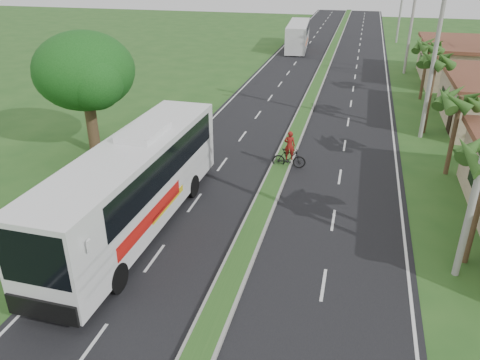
# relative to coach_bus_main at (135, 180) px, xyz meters

# --- Properties ---
(ground) EXTENTS (180.00, 180.00, 0.00)m
(ground) POSITION_rel_coach_bus_main_xyz_m (5.20, -2.15, -2.42)
(ground) COLOR #26521E
(ground) RESTS_ON ground
(road_asphalt) EXTENTS (14.00, 160.00, 0.02)m
(road_asphalt) POSITION_rel_coach_bus_main_xyz_m (5.20, 17.85, -2.41)
(road_asphalt) COLOR black
(road_asphalt) RESTS_ON ground
(median_strip) EXTENTS (1.20, 160.00, 0.18)m
(median_strip) POSITION_rel_coach_bus_main_xyz_m (5.20, 17.85, -2.32)
(median_strip) COLOR gray
(median_strip) RESTS_ON ground
(lane_edge_left) EXTENTS (0.12, 160.00, 0.01)m
(lane_edge_left) POSITION_rel_coach_bus_main_xyz_m (-1.50, 17.85, -2.42)
(lane_edge_left) COLOR silver
(lane_edge_left) RESTS_ON ground
(lane_edge_right) EXTENTS (0.12, 160.00, 0.01)m
(lane_edge_right) POSITION_rel_coach_bus_main_xyz_m (11.90, 17.85, -2.42)
(lane_edge_right) COLOR silver
(lane_edge_right) RESTS_ON ground
(shop_far) EXTENTS (8.60, 11.60, 3.82)m
(shop_far) POSITION_rel_coach_bus_main_xyz_m (19.20, 33.85, -0.49)
(shop_far) COLOR tan
(shop_far) RESTS_ON ground
(palm_verge_b) EXTENTS (2.40, 2.40, 5.05)m
(palm_verge_b) POSITION_rel_coach_bus_main_xyz_m (14.60, 9.85, 1.93)
(palm_verge_b) COLOR #473321
(palm_verge_b) RESTS_ON ground
(palm_verge_c) EXTENTS (2.40, 2.40, 5.85)m
(palm_verge_c) POSITION_rel_coach_bus_main_xyz_m (14.00, 16.85, 2.70)
(palm_verge_c) COLOR #473321
(palm_verge_c) RESTS_ON ground
(palm_verge_d) EXTENTS (2.40, 2.40, 5.25)m
(palm_verge_d) POSITION_rel_coach_bus_main_xyz_m (14.50, 25.85, 2.13)
(palm_verge_d) COLOR #473321
(palm_verge_d) RESTS_ON ground
(shade_tree) EXTENTS (6.30, 6.00, 7.54)m
(shade_tree) POSITION_rel_coach_bus_main_xyz_m (-6.91, 7.87, 2.60)
(shade_tree) COLOR #473321
(shade_tree) RESTS_ON ground
(utility_pole_b) EXTENTS (3.20, 0.28, 12.00)m
(utility_pole_b) POSITION_rel_coach_bus_main_xyz_m (13.67, 15.85, 3.83)
(utility_pole_b) COLOR gray
(utility_pole_b) RESTS_ON ground
(utility_pole_c) EXTENTS (1.60, 0.28, 11.00)m
(utility_pole_c) POSITION_rel_coach_bus_main_xyz_m (13.70, 35.85, 3.25)
(utility_pole_c) COLOR gray
(utility_pole_c) RESTS_ON ground
(utility_pole_d) EXTENTS (1.60, 0.28, 10.50)m
(utility_pole_d) POSITION_rel_coach_bus_main_xyz_m (13.70, 55.85, 3.00)
(utility_pole_d) COLOR gray
(utility_pole_d) RESTS_ON ground
(coach_bus_main) EXTENTS (3.08, 13.68, 4.41)m
(coach_bus_main) POSITION_rel_coach_bus_main_xyz_m (0.00, 0.00, 0.00)
(coach_bus_main) COLOR white
(coach_bus_main) RESTS_ON ground
(coach_bus_far) EXTENTS (3.38, 11.69, 3.36)m
(coach_bus_far) POSITION_rel_coach_bus_main_xyz_m (0.60, 47.38, -0.52)
(coach_bus_far) COLOR silver
(coach_bus_far) RESTS_ON ground
(motorcyclist) EXTENTS (2.03, 0.74, 2.30)m
(motorcyclist) POSITION_rel_coach_bus_main_xyz_m (5.65, 8.40, -1.61)
(motorcyclist) COLOR black
(motorcyclist) RESTS_ON ground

